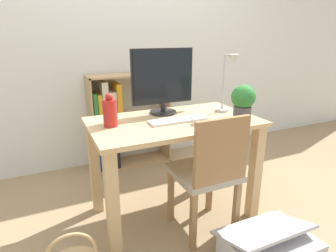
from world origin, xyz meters
TOP-DOWN VIEW (x-y plane):
  - ground_plane at (0.00, 0.00)m, footprint 10.00×10.00m
  - wall_back at (0.00, 1.16)m, footprint 8.00×0.05m
  - desk at (0.00, 0.00)m, footprint 1.14×0.66m
  - monitor at (-0.00, 0.19)m, footprint 0.47×0.20m
  - keyboard at (0.01, -0.04)m, footprint 0.40×0.12m
  - vase at (-0.43, 0.04)m, footprint 0.09×0.09m
  - desk_lamp at (0.43, -0.00)m, footprint 0.10×0.19m
  - potted_plant at (0.41, -0.21)m, footprint 0.16×0.16m
  - chair at (0.10, -0.30)m, footprint 0.40×0.40m
  - bookshelf at (-0.17, 0.98)m, footprint 0.79×0.28m
  - storage_box at (0.28, -0.70)m, footprint 0.50×0.42m

SIDE VIEW (x-z plane):
  - ground_plane at x=0.00m, z-range 0.00..0.00m
  - storage_box at x=0.28m, z-range -0.03..0.25m
  - bookshelf at x=-0.17m, z-range -0.01..0.93m
  - chair at x=0.10m, z-range 0.04..0.90m
  - desk at x=0.00m, z-range 0.21..0.96m
  - keyboard at x=0.01m, z-range 0.74..0.76m
  - vase at x=-0.43m, z-range 0.73..0.94m
  - potted_plant at x=0.41m, z-range 0.76..1.00m
  - monitor at x=0.00m, z-range 0.76..1.23m
  - desk_lamp at x=0.43m, z-range 0.79..1.22m
  - wall_back at x=0.00m, z-range 0.00..2.60m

